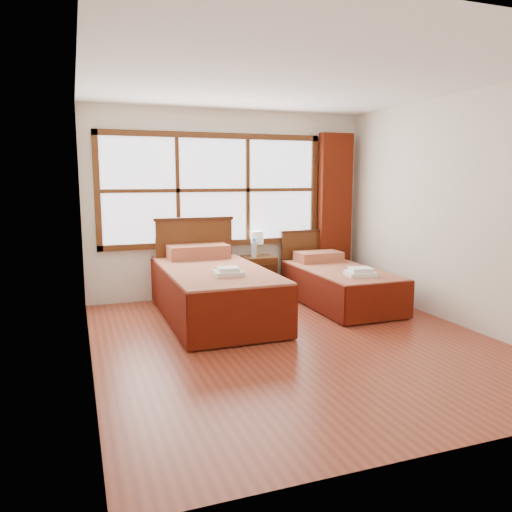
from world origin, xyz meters
name	(u,v)px	position (x,y,z in m)	size (l,w,h in m)	color
floor	(295,341)	(0.00, 0.00, 0.00)	(4.50, 4.50, 0.00)	brown
ceiling	(298,79)	(0.00, 0.00, 2.60)	(4.50, 4.50, 0.00)	white
wall_back	(230,204)	(0.00, 2.25, 1.30)	(4.00, 4.00, 0.00)	silver
wall_left	(84,221)	(-2.00, 0.00, 1.30)	(4.50, 4.50, 0.00)	silver
wall_right	(457,211)	(2.00, 0.00, 1.30)	(4.50, 4.50, 0.00)	silver
window	(213,190)	(-0.25, 2.21, 1.50)	(3.16, 0.06, 1.56)	white
curtain	(335,212)	(1.60, 2.11, 1.17)	(0.50, 0.16, 2.30)	#581708
bed_left	(213,288)	(-0.55, 1.20, 0.35)	(1.17, 2.26, 1.14)	#381A0B
bed_right	(338,284)	(1.18, 1.20, 0.28)	(0.94, 1.96, 0.91)	#381A0B
nightstand	(259,276)	(0.35, 1.99, 0.29)	(0.43, 0.43, 0.57)	#4C2710
towels_left	(228,272)	(-0.52, 0.64, 0.65)	(0.32, 0.29, 0.09)	white
towels_right	(361,272)	(1.17, 0.65, 0.53)	(0.40, 0.36, 0.10)	white
lamp	(257,238)	(0.35, 2.08, 0.82)	(0.18, 0.18, 0.35)	gold
bottle_near	(254,249)	(0.26, 1.96, 0.69)	(0.07, 0.07, 0.26)	#A9C9D9
bottle_far	(254,249)	(0.26, 1.99, 0.69)	(0.07, 0.07, 0.25)	#A9C9D9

